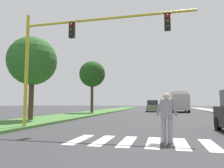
% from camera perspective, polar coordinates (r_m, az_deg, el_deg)
% --- Properties ---
extents(ground_plane, '(140.00, 140.00, 0.00)m').
position_cam_1_polar(ground_plane, '(29.32, 12.07, -7.69)').
color(ground_plane, '#38383A').
extents(crosswalk, '(4.95, 2.20, 0.01)m').
position_cam_1_polar(crosswalk, '(7.63, 7.68, -15.32)').
color(crosswalk, silver).
rests_on(crosswalk, ground_plane).
extents(median_strip, '(4.23, 64.00, 0.15)m').
position_cam_1_polar(median_strip, '(28.72, -4.62, -7.69)').
color(median_strip, '#477A38').
rests_on(median_strip, ground_plane).
extents(tree_mid, '(3.56, 3.56, 6.08)m').
position_cam_1_polar(tree_mid, '(16.61, -20.82, 5.83)').
color(tree_mid, '#4C3823').
rests_on(tree_mid, median_strip).
extents(tree_far, '(3.29, 3.29, 6.52)m').
position_cam_1_polar(tree_far, '(26.85, -5.41, 2.64)').
color(tree_far, '#4C3823').
rests_on(tree_far, median_strip).
extents(traffic_light_gantry, '(8.78, 0.30, 6.00)m').
position_cam_1_polar(traffic_light_gantry, '(11.18, -11.08, 10.51)').
color(traffic_light_gantry, gold).
rests_on(traffic_light_gantry, median_strip).
extents(pedestrian_performer, '(0.75, 0.30, 1.69)m').
position_cam_1_polar(pedestrian_performer, '(7.53, 14.64, -8.21)').
color(pedestrian_performer, gray).
rests_on(pedestrian_performer, ground_plane).
extents(sedan_midblock, '(2.15, 4.40, 1.77)m').
position_cam_1_polar(sedan_midblock, '(33.39, 10.91, -5.99)').
color(sedan_midblock, gray).
rests_on(sedan_midblock, ground_plane).
extents(truck_box_delivery, '(2.40, 6.20, 3.10)m').
position_cam_1_polar(truck_box_delivery, '(33.63, 17.87, -4.43)').
color(truck_box_delivery, '#B7B7BC').
rests_on(truck_box_delivery, ground_plane).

